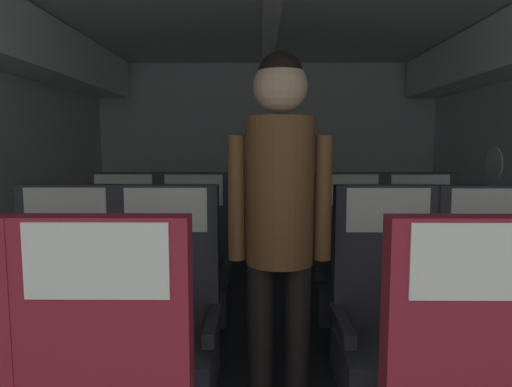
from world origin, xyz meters
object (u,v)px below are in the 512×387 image
(seat_b_right_aisle, at_px, (496,332))
(seat_c_left_window, at_px, (122,273))
(seat_b_left_aisle, at_px, (164,330))
(seat_b_right_window, at_px, (389,331))
(seat_c_right_window, at_px, (350,273))
(seat_b_left_window, at_px, (63,328))
(seat_c_left_aisle, at_px, (193,273))
(flight_attendant, at_px, (280,206))
(seat_c_right_aisle, at_px, (421,273))

(seat_b_right_aisle, distance_m, seat_c_left_window, 2.13)
(seat_b_left_aisle, bearing_deg, seat_b_right_window, -0.05)
(seat_c_right_window, bearing_deg, seat_b_left_window, -148.63)
(seat_c_left_window, distance_m, seat_c_left_aisle, 0.46)
(flight_attendant, bearing_deg, seat_b_right_window, -13.93)
(seat_c_right_aisle, bearing_deg, seat_b_left_window, -155.10)
(seat_c_right_aisle, height_order, seat_c_right_window, same)
(seat_b_right_aisle, bearing_deg, seat_c_left_window, 154.61)
(seat_c_left_aisle, xyz_separation_m, seat_c_right_aisle, (1.46, 0.01, 0.00))
(seat_b_left_window, height_order, seat_b_right_window, same)
(seat_b_right_window, bearing_deg, seat_b_left_aisle, 179.95)
(seat_c_left_window, distance_m, seat_c_right_window, 1.46)
(seat_b_left_window, xyz_separation_m, seat_c_right_window, (1.46, 0.89, 0.00))
(seat_c_left_aisle, bearing_deg, flight_attendant, -61.93)
(seat_c_right_aisle, relative_size, seat_c_right_window, 1.00)
(seat_b_right_window, bearing_deg, flight_attendant, -171.91)
(seat_b_right_window, bearing_deg, seat_c_right_aisle, 63.01)
(seat_b_left_window, distance_m, seat_c_left_aisle, 0.99)
(seat_b_right_window, height_order, seat_c_left_window, same)
(seat_b_right_aisle, relative_size, seat_c_right_window, 1.00)
(seat_c_left_aisle, relative_size, seat_c_right_aisle, 1.00)
(seat_b_right_aisle, height_order, seat_c_left_aisle, same)
(seat_b_right_aisle, xyz_separation_m, seat_c_right_aisle, (-0.00, 0.91, 0.00))
(seat_b_left_window, height_order, seat_c_left_window, same)
(seat_b_left_window, bearing_deg, seat_b_right_aisle, -0.70)
(seat_b_right_window, height_order, flight_attendant, flight_attendant)
(seat_c_left_window, relative_size, flight_attendant, 0.66)
(seat_c_right_window, bearing_deg, seat_c_left_window, -179.97)
(seat_b_left_window, distance_m, seat_c_right_aisle, 2.11)
(seat_c_right_aisle, bearing_deg, seat_c_left_aisle, -179.50)
(seat_b_right_aisle, bearing_deg, seat_c_right_window, 116.82)
(seat_b_left_window, bearing_deg, seat_b_right_window, -0.37)
(seat_c_left_window, xyz_separation_m, seat_c_right_aisle, (1.92, 0.00, 0.00))
(seat_b_right_window, distance_m, seat_c_left_window, 1.72)
(seat_b_left_aisle, relative_size, seat_c_left_window, 1.00)
(seat_b_left_window, bearing_deg, seat_c_right_window, 31.37)
(seat_b_right_aisle, height_order, seat_c_left_window, same)
(seat_b_left_aisle, xyz_separation_m, seat_c_right_window, (1.00, 0.90, 0.00))
(seat_b_right_aisle, bearing_deg, seat_b_right_window, 178.28)
(seat_c_left_window, bearing_deg, seat_b_left_aisle, -62.86)
(flight_attendant, bearing_deg, seat_c_right_window, 41.01)
(seat_c_left_aisle, distance_m, seat_c_right_aisle, 1.46)
(seat_b_left_window, xyz_separation_m, seat_b_right_aisle, (1.92, -0.02, 0.00))
(seat_c_left_aisle, height_order, seat_c_right_aisle, same)
(seat_b_left_window, relative_size, seat_b_right_aisle, 1.00)
(seat_b_left_aisle, distance_m, flight_attendant, 0.76)
(seat_c_right_aisle, height_order, flight_attendant, flight_attendant)
(seat_b_right_aisle, distance_m, flight_attendant, 1.11)
(seat_b_left_aisle, height_order, seat_b_right_window, same)
(seat_c_left_aisle, bearing_deg, seat_b_right_aisle, -31.56)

